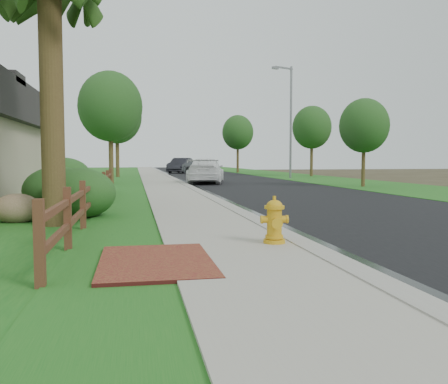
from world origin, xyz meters
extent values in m
plane|color=#322C1B|center=(0.00, 0.00, 0.00)|extent=(120.00, 120.00, 0.00)
cube|color=black|center=(4.60, 35.00, 0.01)|extent=(8.00, 90.00, 0.02)
cube|color=gray|center=(0.40, 35.00, 0.06)|extent=(0.40, 90.00, 0.12)
cube|color=black|center=(0.75, 35.00, 0.02)|extent=(0.50, 90.00, 0.00)
cube|color=#9F968A|center=(-0.90, 35.00, 0.05)|extent=(2.20, 90.00, 0.10)
cube|color=#1A5A19|center=(-2.80, 35.00, 0.03)|extent=(1.60, 90.00, 0.06)
cube|color=#1A5A19|center=(-8.00, 35.00, 0.02)|extent=(9.00, 90.00, 0.04)
cube|color=#1A5A19|center=(11.50, 35.00, 0.02)|extent=(6.00, 90.00, 0.04)
cube|color=maroon|center=(-2.20, -1.00, 0.06)|extent=(1.60, 2.40, 0.11)
cube|color=#462817|center=(-3.60, -2.00, 0.55)|extent=(0.12, 0.12, 1.10)
cube|color=#462817|center=(-3.60, 0.40, 0.55)|extent=(0.12, 0.12, 1.10)
cube|color=#462817|center=(-3.60, 2.80, 0.55)|extent=(0.12, 0.12, 1.10)
cube|color=#462817|center=(-3.60, 5.20, 0.55)|extent=(0.12, 0.12, 1.10)
cube|color=#462817|center=(-3.60, 7.60, 0.55)|extent=(0.12, 0.12, 1.10)
cube|color=#462817|center=(-3.60, 10.00, 0.55)|extent=(0.12, 0.12, 1.10)
cube|color=#462817|center=(-3.60, 12.40, 0.55)|extent=(0.12, 0.12, 1.10)
cube|color=#462817|center=(-3.60, 14.80, 0.55)|extent=(0.12, 0.12, 1.10)
cube|color=#462817|center=(-3.60, -0.80, 0.45)|extent=(0.08, 2.35, 0.10)
cube|color=#462817|center=(-3.60, -0.80, 0.85)|extent=(0.08, 2.35, 0.10)
cube|color=#462817|center=(-3.60, 1.60, 0.45)|extent=(0.08, 2.35, 0.10)
cube|color=#462817|center=(-3.60, 1.60, 0.85)|extent=(0.08, 2.35, 0.10)
cube|color=#462817|center=(-3.60, 4.00, 0.45)|extent=(0.08, 2.35, 0.10)
cube|color=#462817|center=(-3.60, 4.00, 0.85)|extent=(0.08, 2.35, 0.10)
cube|color=#462817|center=(-3.60, 6.40, 0.45)|extent=(0.08, 2.35, 0.10)
cube|color=#462817|center=(-3.60, 6.40, 0.85)|extent=(0.08, 2.35, 0.10)
cube|color=#462817|center=(-3.60, 8.80, 0.45)|extent=(0.08, 2.35, 0.10)
cube|color=#462817|center=(-3.60, 8.80, 0.85)|extent=(0.08, 2.35, 0.10)
cube|color=#462817|center=(-3.60, 11.20, 0.45)|extent=(0.08, 2.35, 0.10)
cube|color=#462817|center=(-3.60, 11.20, 0.85)|extent=(0.08, 2.35, 0.10)
cube|color=#462817|center=(-3.60, 13.60, 0.45)|extent=(0.08, 2.35, 0.10)
cube|color=#462817|center=(-3.60, 13.60, 0.85)|extent=(0.08, 2.35, 0.10)
cylinder|color=#3C2C18|center=(-4.30, 3.50, 2.75)|extent=(0.52, 0.52, 5.50)
cylinder|color=gold|center=(-0.10, 0.06, 0.13)|extent=(0.38, 0.38, 0.07)
cylinder|color=gold|center=(-0.10, 0.06, 0.44)|extent=(0.26, 0.26, 0.58)
cylinder|color=gold|center=(-0.10, 0.06, 0.21)|extent=(0.31, 0.31, 0.06)
cylinder|color=gold|center=(-0.10, 0.06, 0.73)|extent=(0.35, 0.35, 0.06)
ellipsoid|color=gold|center=(-0.10, 0.06, 0.75)|extent=(0.28, 0.28, 0.21)
cylinder|color=gold|center=(-0.10, 0.06, 0.89)|extent=(0.06, 0.06, 0.08)
cylinder|color=gold|center=(-0.11, -0.11, 0.47)|extent=(0.18, 0.15, 0.17)
cylinder|color=gold|center=(-0.29, 0.08, 0.52)|extent=(0.16, 0.15, 0.13)
cylinder|color=gold|center=(0.09, 0.05, 0.52)|extent=(0.16, 0.15, 0.13)
imported|color=white|center=(2.00, 22.16, 0.80)|extent=(3.28, 5.69, 1.55)
imported|color=black|center=(4.17, 39.39, 0.79)|extent=(3.30, 4.87, 1.54)
imported|color=black|center=(2.57, 44.61, 0.85)|extent=(3.61, 5.35, 1.67)
cylinder|color=slate|center=(9.64, 28.03, 4.38)|extent=(0.18, 0.18, 8.77)
cube|color=slate|center=(8.93, 27.71, 8.57)|extent=(1.65, 0.83, 0.12)
cube|color=slate|center=(8.13, 27.34, 8.47)|extent=(0.58, 0.42, 0.18)
ellipsoid|color=brown|center=(-5.30, 4.31, 0.37)|extent=(1.33, 1.18, 0.73)
ellipsoid|color=#214719|center=(-4.63, 6.24, 0.68)|extent=(2.54, 2.54, 1.36)
ellipsoid|color=#214719|center=(-3.90, 5.03, 0.67)|extent=(2.42, 2.42, 1.33)
ellipsoid|color=#214719|center=(-5.59, 14.00, 0.82)|extent=(2.76, 2.76, 1.64)
cylinder|color=#3C2C18|center=(-3.90, 22.24, 2.09)|extent=(0.29, 0.29, 4.18)
ellipsoid|color=#214719|center=(-3.90, 22.24, 4.78)|extent=(3.91, 3.91, 4.30)
cylinder|color=#3C2C18|center=(9.98, 16.54, 1.49)|extent=(0.20, 0.20, 2.98)
ellipsoid|color=#214719|center=(9.98, 16.54, 3.40)|extent=(2.72, 2.72, 2.99)
cylinder|color=#3C2C18|center=(-3.90, 33.48, 2.25)|extent=(0.31, 0.31, 4.51)
ellipsoid|color=#214719|center=(-3.90, 33.48, 5.15)|extent=(4.16, 4.16, 4.58)
cylinder|color=#3C2C18|center=(13.00, 32.18, 1.91)|extent=(0.26, 0.26, 3.81)
ellipsoid|color=#214719|center=(13.00, 32.18, 4.36)|extent=(3.45, 3.45, 3.80)
cylinder|color=#3C2C18|center=(9.00, 44.60, 2.00)|extent=(0.27, 0.27, 3.99)
ellipsoid|color=#214719|center=(9.00, 44.60, 4.56)|extent=(3.53, 3.53, 3.88)
camera|label=1|loc=(-2.49, -7.83, 1.57)|focal=38.00mm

